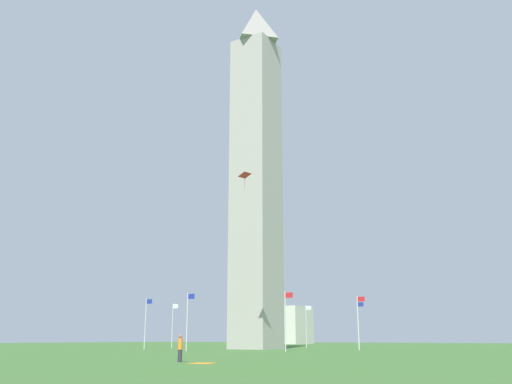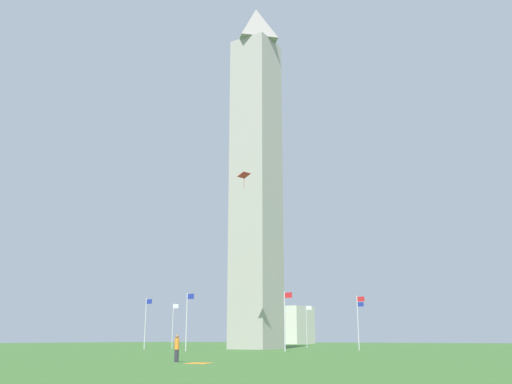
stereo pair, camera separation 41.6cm
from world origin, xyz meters
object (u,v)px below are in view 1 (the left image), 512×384
object	(u,v)px
flagpole_w	(188,319)
kite_red_diamond	(245,176)
flagpole_e	(306,324)
person_orange_shirt	(180,348)
flagpole_n	(359,320)
distant_building	(270,325)
obelisk_monument	(256,166)
flagpole_se	(236,324)
flagpole_sw	(146,321)
flagpole_s	(173,323)
picnic_blanket_near_first_person	(203,363)
flagpole_nw	(286,318)
flagpole_ne	(358,322)

from	to	relation	value
flagpole_w	kite_red_diamond	size ratio (longest dim) A/B	3.62
flagpole_e	person_orange_shirt	size ratio (longest dim) A/B	3.96
flagpole_n	distant_building	world-z (taller)	distant_building
obelisk_monument	flagpole_se	bearing A→B (deg)	134.83
flagpole_n	flagpole_sw	world-z (taller)	same
flagpole_s	picnic_blanket_near_first_person	bearing A→B (deg)	-47.56
kite_red_diamond	distant_building	distance (m)	101.04
flagpole_s	flagpole_w	world-z (taller)	same
flagpole_w	flagpole_nw	distance (m)	12.18
flagpole_sw	flagpole_se	bearing A→B (deg)	90.00
flagpole_e	flagpole_s	size ratio (longest dim) A/B	1.00
flagpole_sw	distant_building	xyz separation A→B (m)	(-28.67, 82.01, 1.22)
obelisk_monument	flagpole_sw	xyz separation A→B (m)	(-11.19, -11.25, -23.88)
obelisk_monument	flagpole_nw	size ratio (longest dim) A/B	7.92
picnic_blanket_near_first_person	person_orange_shirt	bearing A→B (deg)	165.55
flagpole_sw	kite_red_diamond	xyz separation A→B (m)	(19.93, -5.17, 16.88)
picnic_blanket_near_first_person	flagpole_ne	bearing A→B (deg)	101.91
flagpole_e	flagpole_nw	xyz separation A→B (m)	(11.25, -27.17, 0.00)
flagpole_e	picnic_blanket_near_first_person	world-z (taller)	flagpole_e
flagpole_w	distant_building	size ratio (longest dim) A/B	0.31
person_orange_shirt	flagpole_ne	bearing A→B (deg)	-47.02
flagpole_w	kite_red_diamond	bearing A→B (deg)	-3.35
flagpole_nw	flagpole_n	bearing A→B (deg)	67.50
flagpole_e	flagpole_sw	world-z (taller)	same
flagpole_n	flagpole_e	distance (m)	22.51
flagpole_sw	picnic_blanket_near_first_person	distance (m)	45.82
flagpole_w	obelisk_monument	bearing A→B (deg)	90.24
flagpole_sw	distant_building	size ratio (longest dim) A/B	0.31
obelisk_monument	picnic_blanket_near_first_person	xyz separation A→B (m)	(22.56, -42.01, -27.76)
flagpole_s	flagpole_sw	xyz separation A→B (m)	(4.66, -11.25, 0.00)
flagpole_e	flagpole_se	world-z (taller)	same
distant_building	picnic_blanket_near_first_person	size ratio (longest dim) A/B	12.40
flagpole_sw	picnic_blanket_near_first_person	bearing A→B (deg)	-42.34
person_orange_shirt	flagpole_n	bearing A→B (deg)	-50.79
flagpole_sw	flagpole_w	distance (m)	12.18
flagpole_nw	distant_building	distance (m)	96.68
flagpole_e	flagpole_s	bearing A→B (deg)	-135.00
kite_red_diamond	distant_building	bearing A→B (deg)	119.14
flagpole_e	flagpole_w	distance (m)	31.83
flagpole_ne	picnic_blanket_near_first_person	size ratio (longest dim) A/B	3.89
kite_red_diamond	flagpole_sw	bearing A→B (deg)	165.46
person_orange_shirt	flagpole_e	bearing A→B (deg)	-37.23
flagpole_w	picnic_blanket_near_first_person	world-z (taller)	flagpole_w
flagpole_s	picnic_blanket_near_first_person	world-z (taller)	flagpole_s
obelisk_monument	kite_red_diamond	size ratio (longest dim) A/B	28.67
obelisk_monument	kite_red_diamond	bearing A→B (deg)	-61.97
flagpole_s	flagpole_n	bearing A→B (deg)	-0.00
flagpole_nw	flagpole_ne	bearing A→B (deg)	90.00
person_orange_shirt	kite_red_diamond	bearing A→B (deg)	-31.97
flagpole_se	distant_building	xyz separation A→B (m)	(-28.67, 59.51, 1.22)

